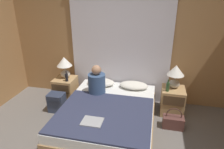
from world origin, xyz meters
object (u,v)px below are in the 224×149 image
object	(u,v)px
bed	(108,115)
laptop_on_bed	(92,122)
beer_bottle_on_left_stand	(67,77)
handbag_on_floor	(173,122)
lamp_left	(64,65)
pillow_left	(101,82)
backpack_on_floor	(57,101)
nightstand_right	(172,101)
pillow_right	(134,85)
lamp_right	(175,74)
nightstand_left	(66,89)
beer_bottle_on_right_stand	(168,87)
person_left_in_bed	(97,82)

from	to	relation	value
bed	laptop_on_bed	world-z (taller)	laptop_on_bed
beer_bottle_on_left_stand	handbag_on_floor	distance (m)	2.18
lamp_left	pillow_left	size ratio (longest dim) A/B	0.79
beer_bottle_on_left_stand	lamp_left	bearing A→B (deg)	121.66
bed	backpack_on_floor	distance (m)	1.10
nightstand_right	backpack_on_floor	world-z (taller)	nightstand_right
pillow_right	beer_bottle_on_left_stand	bearing A→B (deg)	-171.00
lamp_right	handbag_on_floor	world-z (taller)	lamp_right
laptop_on_bed	handbag_on_floor	size ratio (longest dim) A/B	0.79
nightstand_left	pillow_left	xyz separation A→B (m)	(0.76, 0.09, 0.20)
lamp_left	backpack_on_floor	size ratio (longest dim) A/B	1.18
backpack_on_floor	handbag_on_floor	xyz separation A→B (m)	(2.19, -0.04, -0.10)
beer_bottle_on_right_stand	handbag_on_floor	xyz separation A→B (m)	(0.13, -0.37, -0.48)
handbag_on_floor	nightstand_left	bearing A→B (deg)	167.57
backpack_on_floor	person_left_in_bed	bearing A→B (deg)	12.81
beer_bottle_on_right_stand	pillow_right	bearing A→B (deg)	161.64
lamp_left	laptop_on_bed	size ratio (longest dim) A/B	1.47
pillow_right	handbag_on_floor	xyz separation A→B (m)	(0.76, -0.58, -0.34)
pillow_left	nightstand_right	bearing A→B (deg)	-3.78
beer_bottle_on_left_stand	handbag_on_floor	xyz separation A→B (m)	(2.09, -0.37, -0.47)
nightstand_left	person_left_in_bed	world-z (taller)	person_left_in_bed
nightstand_right	lamp_right	world-z (taller)	lamp_right
bed	person_left_in_bed	xyz separation A→B (m)	(-0.31, 0.39, 0.43)
nightstand_left	beer_bottle_on_left_stand	distance (m)	0.37
lamp_right	backpack_on_floor	world-z (taller)	lamp_right
nightstand_left	pillow_right	size ratio (longest dim) A/B	0.90
nightstand_right	backpack_on_floor	distance (m)	2.22
nightstand_left	pillow_right	bearing A→B (deg)	3.78
bed	nightstand_right	world-z (taller)	nightstand_right
backpack_on_floor	lamp_right	bearing A→B (deg)	12.91
bed	nightstand_right	size ratio (longest dim) A/B	3.80
pillow_left	beer_bottle_on_right_stand	size ratio (longest dim) A/B	2.45
beer_bottle_on_left_stand	person_left_in_bed	bearing A→B (deg)	-12.70
pillow_right	backpack_on_floor	size ratio (longest dim) A/B	1.48
person_left_in_bed	pillow_right	bearing A→B (deg)	29.12
lamp_right	bed	bearing A→B (deg)	-146.99
beer_bottle_on_left_stand	nightstand_left	bearing A→B (deg)	132.49
bed	backpack_on_floor	world-z (taller)	bed
lamp_right	person_left_in_bed	size ratio (longest dim) A/B	0.80
lamp_right	person_left_in_bed	world-z (taller)	person_left_in_bed
pillow_right	backpack_on_floor	distance (m)	1.54
lamp_left	lamp_right	distance (m)	2.19
bed	pillow_left	bearing A→B (deg)	114.30
nightstand_right	beer_bottle_on_left_stand	size ratio (longest dim) A/B	2.37
lamp_right	pillow_left	world-z (taller)	lamp_right
person_left_in_bed	backpack_on_floor	size ratio (longest dim) A/B	1.48
pillow_right	beer_bottle_on_left_stand	size ratio (longest dim) A/B	2.63
person_left_in_bed	nightstand_left	bearing A→B (deg)	161.08
nightstand_left	laptop_on_bed	distance (m)	1.57
beer_bottle_on_right_stand	laptop_on_bed	bearing A→B (deg)	-134.80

